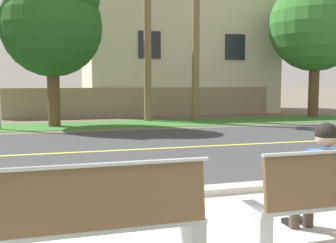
{
  "coord_description": "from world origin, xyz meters",
  "views": [
    {
      "loc": [
        -1.57,
        -3.05,
        1.66
      ],
      "look_at": [
        0.3,
        3.39,
        1.0
      ],
      "focal_mm": 42.81,
      "sensor_mm": 36.0,
      "label": 1
    }
  ],
  "objects_px": {
    "bench_right": "(332,200)",
    "shade_tree_left": "(55,19)",
    "bench_left": "(104,222)",
    "seated_person_blue": "(319,176)",
    "shade_tree_centre": "(320,18)"
  },
  "relations": [
    {
      "from": "bench_right",
      "to": "shade_tree_left",
      "type": "xyz_separation_m",
      "value": [
        -2.55,
        12.12,
        3.52
      ]
    },
    {
      "from": "bench_left",
      "to": "bench_right",
      "type": "xyz_separation_m",
      "value": [
        2.33,
        0.0,
        0.0
      ]
    },
    {
      "from": "bench_left",
      "to": "seated_person_blue",
      "type": "xyz_separation_m",
      "value": [
        2.28,
        0.17,
        0.22
      ]
    },
    {
      "from": "bench_left",
      "to": "shade_tree_centre",
      "type": "height_order",
      "value": "shade_tree_centre"
    },
    {
      "from": "bench_right",
      "to": "bench_left",
      "type": "bearing_deg",
      "value": 180.0
    },
    {
      "from": "seated_person_blue",
      "to": "shade_tree_left",
      "type": "bearing_deg",
      "value": 101.82
    },
    {
      "from": "shade_tree_centre",
      "to": "bench_left",
      "type": "bearing_deg",
      "value": -132.14
    },
    {
      "from": "bench_right",
      "to": "shade_tree_left",
      "type": "height_order",
      "value": "shade_tree_left"
    },
    {
      "from": "bench_left",
      "to": "bench_right",
      "type": "bearing_deg",
      "value": 0.0
    },
    {
      "from": "bench_right",
      "to": "shade_tree_centre",
      "type": "xyz_separation_m",
      "value": [
        9.41,
        12.97,
        4.2
      ]
    },
    {
      "from": "bench_right",
      "to": "seated_person_blue",
      "type": "xyz_separation_m",
      "value": [
        -0.05,
        0.17,
        0.22
      ]
    },
    {
      "from": "shade_tree_left",
      "to": "bench_left",
      "type": "bearing_deg",
      "value": -88.96
    },
    {
      "from": "bench_right",
      "to": "shade_tree_left",
      "type": "bearing_deg",
      "value": 101.88
    },
    {
      "from": "seated_person_blue",
      "to": "shade_tree_centre",
      "type": "distance_m",
      "value": 16.4
    },
    {
      "from": "bench_right",
      "to": "shade_tree_left",
      "type": "distance_m",
      "value": 12.87
    }
  ]
}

